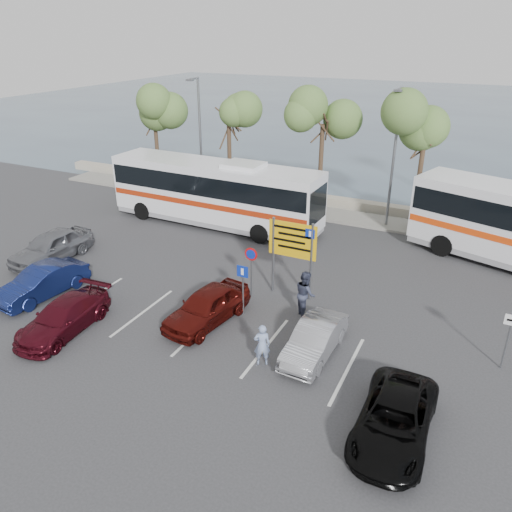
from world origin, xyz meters
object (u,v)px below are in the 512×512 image
at_px(car_silver_b, 315,340).
at_px(pedestrian_near, 262,345).
at_px(car_blue, 42,282).
at_px(car_maroon, 64,317).
at_px(car_silver_a, 51,246).
at_px(car_red, 207,306).
at_px(suv_black, 394,420).
at_px(street_lamp_left, 200,133).
at_px(street_lamp_right, 394,152).
at_px(coach_bus_left, 215,195).
at_px(pedestrian_far, 305,294).
at_px(direction_sign, 292,246).

relative_size(car_silver_b, pedestrian_near, 2.37).
xyz_separation_m(car_blue, car_silver_b, (12.50, 1.13, -0.06)).
relative_size(car_blue, car_silver_b, 1.09).
bearing_deg(car_maroon, car_silver_a, 136.45).
relative_size(car_red, suv_black, 0.95).
relative_size(street_lamp_left, street_lamp_right, 1.00).
bearing_deg(car_silver_b, car_silver_a, 175.21).
bearing_deg(car_silver_b, street_lamp_left, 135.85).
relative_size(coach_bus_left, car_blue, 3.14).
bearing_deg(coach_bus_left, suv_black, -43.68).
xyz_separation_m(car_silver_a, car_red, (10.34, -1.63, -0.05)).
bearing_deg(street_lamp_left, car_red, -57.81).
bearing_deg(car_blue, car_red, 16.69).
relative_size(street_lamp_left, car_silver_b, 2.07).
relative_size(car_blue, pedestrian_far, 2.09).
relative_size(car_silver_a, pedestrian_near, 2.81).
xyz_separation_m(street_lamp_right, pedestrian_far, (-0.83, -11.66, -3.59)).
height_order(car_silver_a, pedestrian_near, pedestrian_near).
bearing_deg(pedestrian_near, pedestrian_far, -120.91).
bearing_deg(car_blue, street_lamp_left, 100.54).
height_order(coach_bus_left, suv_black, coach_bus_left).
distance_m(street_lamp_right, coach_bus_left, 10.70).
height_order(street_lamp_right, suv_black, street_lamp_right).
height_order(car_maroon, suv_black, car_maroon).
distance_m(street_lamp_right, direction_sign, 10.73).
bearing_deg(car_silver_b, coach_bus_left, 137.13).
xyz_separation_m(car_blue, pedestrian_near, (11.00, -0.23, 0.12)).
bearing_deg(car_maroon, street_lamp_left, 99.90).
height_order(street_lamp_left, car_silver_a, street_lamp_left).
relative_size(street_lamp_right, car_silver_a, 1.75).
xyz_separation_m(direction_sign, pedestrian_near, (1.00, -5.20, -1.61)).
relative_size(car_maroon, suv_black, 0.97).
xyz_separation_m(direction_sign, pedestrian_far, (1.17, -1.34, -1.42)).
height_order(street_lamp_left, pedestrian_near, street_lamp_left).
bearing_deg(car_blue, coach_bus_left, 84.17).
xyz_separation_m(car_maroon, pedestrian_near, (8.00, 1.50, 0.18)).
relative_size(car_silver_a, car_maroon, 1.04).
relative_size(car_red, pedestrian_far, 2.12).
xyz_separation_m(direction_sign, car_maroon, (-7.00, -6.70, -1.79)).
bearing_deg(street_lamp_left, direction_sign, -43.17).
bearing_deg(car_silver_b, pedestrian_far, 120.18).
distance_m(direction_sign, pedestrian_far, 2.28).
height_order(street_lamp_left, car_maroon, street_lamp_left).
xyz_separation_m(street_lamp_left, coach_bus_left, (3.50, -4.13, -2.70)).
xyz_separation_m(suv_black, pedestrian_near, (-5.00, 1.50, 0.19)).
bearing_deg(car_maroon, street_lamp_right, 58.81).
xyz_separation_m(street_lamp_right, car_blue, (-12.00, -15.29, -3.90)).
bearing_deg(street_lamp_left, pedestrian_near, -52.29).
bearing_deg(street_lamp_right, suv_black, -76.77).
distance_m(car_silver_a, car_blue, 3.94).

